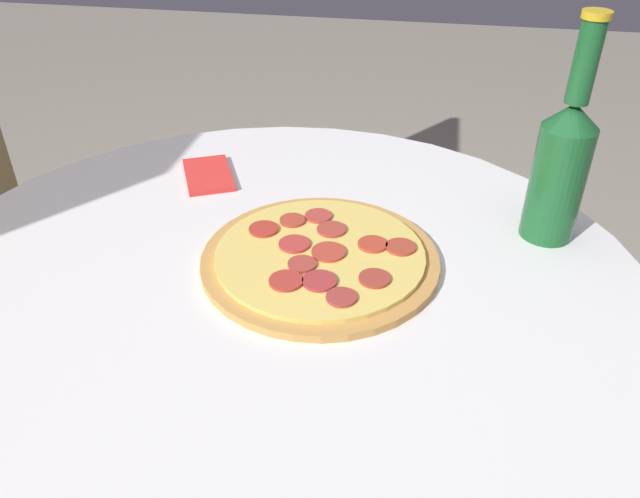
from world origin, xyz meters
name	(u,v)px	position (x,y,z in m)	size (l,w,h in m)	color
table	(275,390)	(0.00, 0.00, 0.50)	(0.89, 0.89, 0.69)	white
pizza	(320,257)	(0.04, -0.05, 0.70)	(0.28, 0.28, 0.02)	#C68E47
beer_bottle	(561,163)	(0.16, -0.32, 0.79)	(0.07, 0.07, 0.28)	#195628
napkin	(208,175)	(0.23, 0.15, 0.69)	(0.13, 0.11, 0.01)	red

